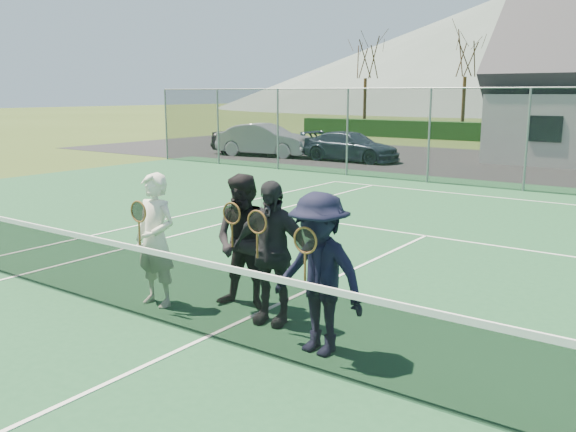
% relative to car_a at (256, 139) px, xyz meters
% --- Properties ---
extents(ground, '(220.00, 220.00, 0.00)m').
position_rel_car_a_xyz_m(ground, '(13.17, 2.64, -0.73)').
color(ground, '#34491A').
rests_on(ground, ground).
extents(court_surface, '(30.00, 30.00, 0.02)m').
position_rel_car_a_xyz_m(court_surface, '(13.17, -17.36, -0.72)').
color(court_surface, '#1C4C2B').
rests_on(court_surface, ground).
extents(tarmac_carpark, '(40.00, 12.00, 0.01)m').
position_rel_car_a_xyz_m(tarmac_carpark, '(9.17, 2.64, -0.73)').
color(tarmac_carpark, black).
rests_on(tarmac_carpark, ground).
extents(hill_west, '(110.00, 110.00, 18.00)m').
position_rel_car_a_xyz_m(hill_west, '(-11.83, 77.64, 8.27)').
color(hill_west, '#53635B').
rests_on(hill_west, ground).
extents(car_a, '(4.44, 2.15, 1.46)m').
position_rel_car_a_xyz_m(car_a, '(0.00, 0.00, 0.00)').
color(car_a, black).
rests_on(car_a, ground).
extents(car_b, '(4.68, 2.28, 1.48)m').
position_rel_car_a_xyz_m(car_b, '(0.70, -0.16, 0.01)').
color(car_b, '#989BA0').
rests_on(car_b, ground).
extents(car_c, '(4.27, 1.74, 1.24)m').
position_rel_car_a_xyz_m(car_c, '(4.96, 0.28, -0.11)').
color(car_c, '#1B2636').
rests_on(car_c, ground).
extents(court_markings, '(11.03, 23.83, 0.01)m').
position_rel_car_a_xyz_m(court_markings, '(13.17, -17.36, -0.71)').
color(court_markings, white).
rests_on(court_markings, court_surface).
extents(tennis_net, '(11.68, 0.08, 1.10)m').
position_rel_car_a_xyz_m(tennis_net, '(13.17, -17.36, -0.19)').
color(tennis_net, slate).
rests_on(tennis_net, ground).
extents(perimeter_fence, '(30.07, 0.07, 3.02)m').
position_rel_car_a_xyz_m(perimeter_fence, '(13.17, -3.86, 0.79)').
color(perimeter_fence, slate).
rests_on(perimeter_fence, ground).
extents(tree_a, '(3.20, 3.20, 7.77)m').
position_rel_car_a_xyz_m(tree_a, '(-2.83, 15.64, 5.06)').
color(tree_a, '#352313').
rests_on(tree_a, ground).
extents(tree_b, '(3.20, 3.20, 7.77)m').
position_rel_car_a_xyz_m(tree_b, '(4.17, 15.64, 5.06)').
color(tree_b, '#372614').
rests_on(tree_b, ground).
extents(player_a, '(0.67, 0.51, 1.80)m').
position_rel_car_a_xyz_m(player_a, '(11.83, -16.89, 0.19)').
color(player_a, white).
rests_on(player_a, court_surface).
extents(player_b, '(1.02, 0.88, 1.80)m').
position_rel_car_a_xyz_m(player_b, '(12.88, -16.27, 0.19)').
color(player_b, black).
rests_on(player_b, court_surface).
extents(player_c, '(1.11, 0.61, 1.80)m').
position_rel_car_a_xyz_m(player_c, '(13.48, -16.50, 0.19)').
color(player_c, black).
rests_on(player_c, court_surface).
extents(player_d, '(1.21, 0.76, 1.80)m').
position_rel_car_a_xyz_m(player_d, '(14.45, -16.92, 0.19)').
color(player_d, black).
rests_on(player_d, court_surface).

